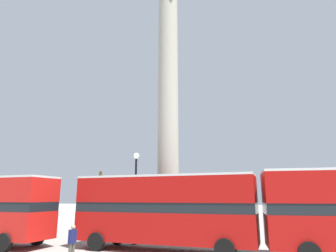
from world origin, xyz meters
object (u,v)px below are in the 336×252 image
(equestrian_statue, at_px, (99,211))
(pedestrian_near_lamp, at_px, (72,241))
(monument_column, at_px, (168,139))
(street_lamp, at_px, (135,193))
(bus_b, at_px, (164,208))

(equestrian_statue, relative_size, pedestrian_near_lamp, 3.38)
(monument_column, xyz_separation_m, street_lamp, (-1.14, -3.92, -4.30))
(monument_column, distance_m, bus_b, 7.89)
(monument_column, bearing_deg, street_lamp, -106.18)
(monument_column, relative_size, equestrian_statue, 4.13)
(bus_b, height_order, equestrian_statue, equestrian_statue)
(equestrian_statue, bearing_deg, street_lamp, -56.88)
(street_lamp, bearing_deg, equestrian_statue, 130.02)
(equestrian_statue, bearing_deg, monument_column, -36.85)
(street_lamp, bearing_deg, pedestrian_near_lamp, -98.94)
(monument_column, distance_m, equestrian_statue, 11.57)
(equestrian_statue, xyz_separation_m, pedestrian_near_lamp, (6.55, -14.53, -0.63))
(equestrian_statue, bearing_deg, pedestrian_near_lamp, -72.64)
(monument_column, height_order, equestrian_statue, monument_column)
(bus_b, xyz_separation_m, pedestrian_near_lamp, (-3.43, -3.84, -1.40))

